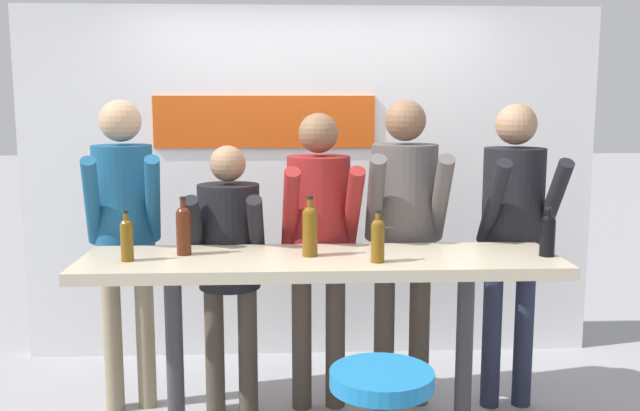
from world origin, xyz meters
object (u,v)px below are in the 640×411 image
Objects in this scene: person_center_right at (513,221)px; wine_bottle_3 at (127,238)px; person_left at (229,251)px; person_far_left at (124,219)px; wine_bottle_0 at (378,238)px; wine_bottle_2 at (548,233)px; person_center_left at (319,229)px; person_center at (404,219)px; tasting_table at (321,285)px; wine_bottle_4 at (310,228)px; wine_bottle_1 at (184,228)px.

person_center_right is 7.12× the size of wine_bottle_3.
wine_bottle_3 is at bearing -166.85° from person_center_right.
person_left reaches higher than wine_bottle_3.
person_far_left is 1.55m from wine_bottle_0.
wine_bottle_0 is 1.03× the size of wine_bottle_2.
person_left is at bearing 179.72° from person_center_left.
person_center is 0.72m from wine_bottle_0.
tasting_table is 1.19m from wine_bottle_2.
wine_bottle_3 is at bearing -155.91° from person_center.
person_center_left reaches higher than wine_bottle_3.
wine_bottle_3 is (-0.46, -0.53, 0.19)m from person_left.
person_left is 5.08× the size of wine_bottle_4.
person_center_right reaches higher than person_center_left.
wine_bottle_3 is at bearing -87.81° from person_far_left.
wine_bottle_3 reaches higher than tasting_table.
person_center_left is at bearing -13.51° from person_far_left.
person_left is 5.20× the size of wine_bottle_1.
person_far_left is 2.26m from person_center_right.
person_left is at bearing 141.76° from wine_bottle_0.
person_left is at bearing 134.47° from wine_bottle_4.
wine_bottle_4 reaches higher than tasting_table.
person_center is at bearing 21.65° from wine_bottle_3.
person_center_left is 6.97× the size of wine_bottle_2.
person_left is 0.49m from wine_bottle_1.
wine_bottle_2 is at bearing -15.51° from person_left.
tasting_table is 0.30m from wine_bottle_4.
person_center reaches higher than tasting_table.
wine_bottle_0 is at bearing -71.67° from person_center_left.
wine_bottle_1 reaches higher than wine_bottle_3.
person_left is 1.04m from person_center.
person_center_right is 2.18m from wine_bottle_3.
person_left is at bearing 137.10° from tasting_table.
wine_bottle_3 is (0.15, -0.60, 0.01)m from person_far_left.
wine_bottle_1 is at bearing -156.99° from person_center.
wine_bottle_0 is at bearing -37.77° from person_far_left.
wine_bottle_3 is at bearing -179.71° from wine_bottle_2.
person_left reaches higher than wine_bottle_4.
person_center_right is at bearing 91.64° from wine_bottle_2.
person_center is 1.60m from wine_bottle_3.
tasting_table is 1.39× the size of person_center_left.
wine_bottle_1 is 0.29m from wine_bottle_3.
person_left is 1.66m from person_center_right.
person_center_right is 1.90m from wine_bottle_1.
person_center is at bearing 70.28° from wine_bottle_0.
wine_bottle_4 is at bearing -101.57° from person_center_left.
person_center is (0.50, 0.03, 0.05)m from person_center_left.
wine_bottle_2 is (0.65, -0.58, 0.02)m from person_center.
person_center reaches higher than wine_bottle_4.
wine_bottle_1 is at bearing -152.88° from person_center_left.
wine_bottle_2 is at bearing -39.41° from person_center.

